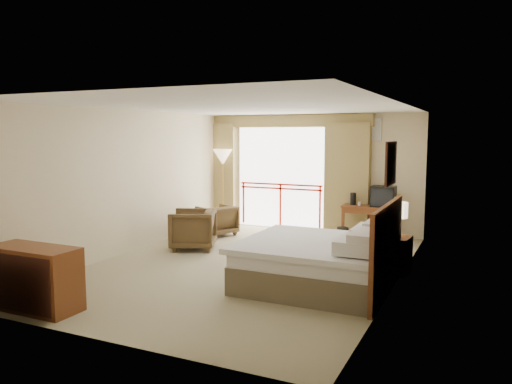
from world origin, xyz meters
The scene contains 29 objects.
floor centered at (0.00, 0.00, 0.00)m, with size 7.00×7.00×0.00m, color gray.
ceiling centered at (0.00, 0.00, 2.70)m, with size 7.00×7.00×0.00m, color white.
wall_back centered at (0.00, 3.50, 1.35)m, with size 5.00×5.00×0.00m, color beige.
wall_front centered at (0.00, -3.50, 1.35)m, with size 5.00×5.00×0.00m, color beige.
wall_left centered at (-2.50, 0.00, 1.35)m, with size 7.00×7.00×0.00m, color beige.
wall_right centered at (2.50, 0.00, 1.35)m, with size 7.00×7.00×0.00m, color beige.
balcony_door centered at (-0.80, 3.48, 1.20)m, with size 2.40×2.40×0.00m, color white.
balcony_railing centered at (-0.80, 3.46, 0.81)m, with size 2.09×0.03×1.02m.
curtain_left centered at (-2.45, 3.35, 1.25)m, with size 1.00×0.26×2.50m, color olive.
curtain_right centered at (0.85, 3.35, 1.25)m, with size 1.00×0.26×2.50m, color olive.
valance centered at (-0.80, 3.38, 2.55)m, with size 4.40×0.22×0.28m, color olive.
hvac_vent centered at (1.30, 3.47, 2.35)m, with size 0.50×0.04×0.50m, color silver.
bed centered at (1.50, -0.60, 0.38)m, with size 2.13×2.06×0.97m.
headboard centered at (2.46, -0.60, 0.65)m, with size 0.06×2.10×1.30m, color #572813.
framed_art centered at (2.47, -0.60, 1.85)m, with size 0.04×0.72×0.60m.
nightstand centered at (2.40, 0.60, 0.30)m, with size 0.42×0.50×0.60m, color #572813.
table_lamp centered at (2.40, 0.65, 1.02)m, with size 0.31×0.31×0.54m.
phone centered at (2.35, 0.45, 0.64)m, with size 0.19×0.15×0.08m, color black.
desk centered at (1.40, 3.13, 0.56)m, with size 1.10×0.53×0.72m.
tv centered at (1.70, 3.08, 0.94)m, with size 0.49×0.39×0.45m.
coffee_maker centered at (1.05, 3.09, 0.85)m, with size 0.12×0.12×0.27m, color black.
cup centered at (1.20, 3.04, 0.76)m, with size 0.06×0.06×0.09m, color white.
wastebasket centered at (0.99, 2.53, 0.15)m, with size 0.24×0.24×0.31m, color black.
armchair_far centered at (-1.75, 2.04, 0.00)m, with size 0.71×0.73×0.67m, color #43321C.
armchair_near centered at (-1.52, 0.67, 0.00)m, with size 0.83×0.85×0.78m, color #43321C.
side_table centered at (-1.73, 1.30, 0.34)m, with size 0.45×0.45×0.49m.
book centered at (-1.73, 1.30, 0.50)m, with size 0.17×0.22×0.02m, color white.
floor_lamp centered at (-2.20, 3.16, 1.62)m, with size 0.48×0.48×1.88m.
dresser centered at (-1.53, -3.10, 0.41)m, with size 1.23×0.52×0.82m.
Camera 1 is at (3.67, -7.53, 2.25)m, focal length 35.00 mm.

